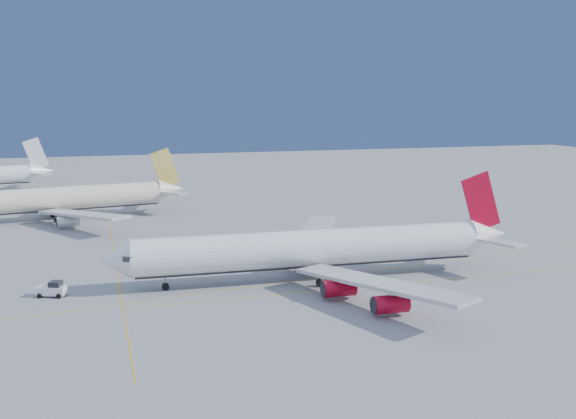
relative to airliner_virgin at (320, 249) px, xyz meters
name	(u,v)px	position (x,y,z in m)	size (l,w,h in m)	color
ground	(342,265)	(7.20, 7.57, -5.32)	(500.00, 500.00, 0.00)	slate
taxiway_lines	(256,262)	(-7.52, 13.91, -5.31)	(118.86, 140.00, 0.02)	#D39E0B
airliner_virgin	(320,249)	(0.00, 0.00, 0.00)	(71.46, 64.17, 17.63)	white
airliner_etihad	(58,199)	(-44.73, 70.56, -0.04)	(66.27, 60.65, 17.32)	beige
pushback_tug	(53,289)	(-42.92, 3.02, -4.19)	(4.79, 3.80, 2.42)	white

